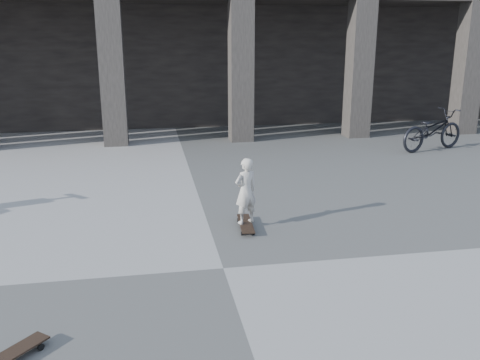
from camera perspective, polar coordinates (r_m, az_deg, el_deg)
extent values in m
plane|color=#4E4E4C|center=(6.71, -1.89, -9.87)|extent=(90.00, 90.00, 0.00)
cube|color=black|center=(20.02, -8.09, 15.74)|extent=(28.00, 6.00, 6.00)
cube|color=#2C2924|center=(14.55, -14.17, 11.62)|extent=(0.65, 0.65, 4.00)
cube|color=#2C2924|center=(14.76, 0.10, 12.13)|extent=(0.65, 0.65, 4.00)
cube|color=#2C2924|center=(15.80, 13.24, 11.95)|extent=(0.65, 0.65, 4.00)
cube|color=#2C2924|center=(17.52, 24.25, 11.33)|extent=(0.65, 0.65, 4.00)
cube|color=black|center=(8.02, 0.64, -4.89)|extent=(0.27, 0.87, 0.02)
cube|color=#B2B2B7|center=(8.32, 0.41, -4.41)|extent=(0.18, 0.06, 0.03)
cube|color=#B2B2B7|center=(7.76, 0.88, -5.91)|extent=(0.18, 0.06, 0.03)
cylinder|color=black|center=(8.31, -0.20, -4.49)|extent=(0.03, 0.06, 0.06)
cylinder|color=black|center=(8.33, 1.02, -4.45)|extent=(0.03, 0.06, 0.06)
cylinder|color=black|center=(7.75, 0.22, -6.00)|extent=(0.03, 0.06, 0.06)
cylinder|color=black|center=(7.77, 1.54, -5.95)|extent=(0.03, 0.06, 0.06)
cube|color=black|center=(5.37, -24.36, -17.38)|extent=(0.62, 0.69, 0.02)
cube|color=#B2B2B7|center=(5.52, -22.05, -16.65)|extent=(0.16, 0.14, 0.03)
cylinder|color=black|center=(5.58, -22.59, -16.43)|extent=(0.06, 0.07, 0.07)
cylinder|color=black|center=(5.46, -21.47, -17.04)|extent=(0.06, 0.07, 0.07)
imported|color=#B8B1A6|center=(7.85, 0.65, -1.25)|extent=(0.45, 0.38, 1.05)
imported|color=black|center=(14.49, 20.80, 5.27)|extent=(2.20, 1.33, 1.09)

